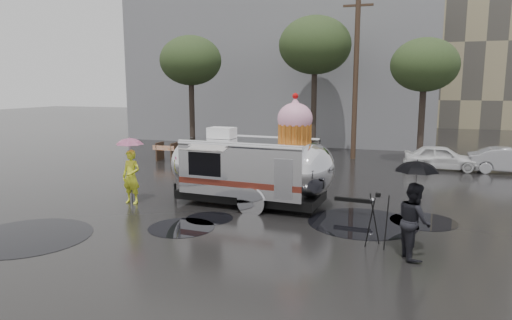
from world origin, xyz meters
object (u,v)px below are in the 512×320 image
(airstream_trailer, at_px, (253,165))
(person_right, at_px, (414,221))
(tripod, at_px, (377,216))
(person_left, at_px, (131,177))

(airstream_trailer, height_order, person_right, airstream_trailer)
(tripod, bearing_deg, person_right, -17.41)
(person_left, bearing_deg, airstream_trailer, 19.24)
(person_left, distance_m, tripod, 8.65)
(person_right, distance_m, tripod, 1.01)
(airstream_trailer, bearing_deg, person_right, -29.86)
(person_left, bearing_deg, person_right, -10.29)
(person_right, height_order, tripod, person_right)
(person_right, bearing_deg, tripod, 42.27)
(tripod, bearing_deg, person_left, 179.58)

